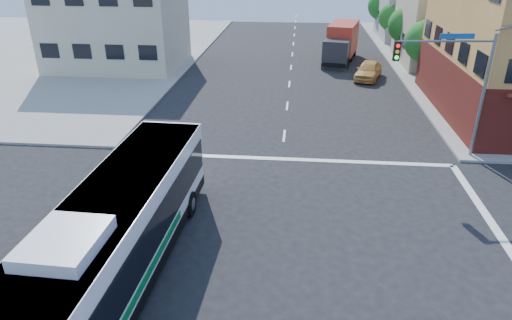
{
  "coord_description": "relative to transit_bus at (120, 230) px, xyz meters",
  "views": [
    {
      "loc": [
        0.73,
        -14.14,
        11.14
      ],
      "look_at": [
        -1.1,
        5.35,
        1.84
      ],
      "focal_mm": 32.0,
      "sensor_mm": 36.0,
      "label": 1
    }
  ],
  "objects": [
    {
      "name": "street_tree_d",
      "position": [
        17.26,
        52.99,
        1.96
      ],
      "size": [
        4.0,
        4.0,
        6.03
      ],
      "color": "#322212",
      "rests_on": "ground"
    },
    {
      "name": "box_truck",
      "position": [
        10.39,
        35.17,
        -0.1
      ],
      "size": [
        4.22,
        8.7,
        3.77
      ],
      "rotation": [
        0.0,
        0.0,
        -0.23
      ],
      "color": "#27272B",
      "rests_on": "ground"
    },
    {
      "name": "transit_bus",
      "position": [
        0.0,
        0.0,
        0.0
      ],
      "size": [
        3.34,
        13.38,
        3.93
      ],
      "rotation": [
        0.0,
        0.0,
        -0.04
      ],
      "color": "black",
      "rests_on": "ground"
    },
    {
      "name": "signal_mast_ne",
      "position": [
        14.44,
        11.68,
        3.06
      ],
      "size": [
        7.91,
        1.13,
        8.07
      ],
      "color": "slate",
      "rests_on": "ground"
    },
    {
      "name": "parked_car",
      "position": [
        12.43,
        28.44,
        -1.11
      ],
      "size": [
        3.29,
        5.11,
        1.62
      ],
      "primitive_type": "imported",
      "rotation": [
        0.0,
        0.0,
        -0.31
      ],
      "color": "#DFA34F",
      "rests_on": "ground"
    },
    {
      "name": "building_east_near",
      "position": [
        22.34,
        35.04,
        2.58
      ],
      "size": [
        12.06,
        10.06,
        9.0
      ],
      "color": "tan",
      "rests_on": "ground"
    },
    {
      "name": "street_tree_b",
      "position": [
        17.26,
        36.99,
        1.83
      ],
      "size": [
        3.8,
        3.8,
        5.79
      ],
      "color": "#322212",
      "rests_on": "ground"
    },
    {
      "name": "building_west",
      "position": [
        -11.66,
        31.04,
        2.08
      ],
      "size": [
        12.06,
        10.06,
        8.0
      ],
      "color": "beige",
      "rests_on": "ground"
    },
    {
      "name": "street_tree_c",
      "position": [
        17.26,
        44.99,
        1.54
      ],
      "size": [
        3.4,
        3.4,
        5.29
      ],
      "color": "#322212",
      "rests_on": "ground"
    },
    {
      "name": "ground",
      "position": [
        5.36,
        1.06,
        -1.92
      ],
      "size": [
        120.0,
        120.0,
        0.0
      ],
      "primitive_type": "plane",
      "color": "black",
      "rests_on": "ground"
    },
    {
      "name": "street_tree_a",
      "position": [
        17.26,
        28.99,
        1.66
      ],
      "size": [
        3.6,
        3.6,
        5.53
      ],
      "color": "#322212",
      "rests_on": "ground"
    }
  ]
}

